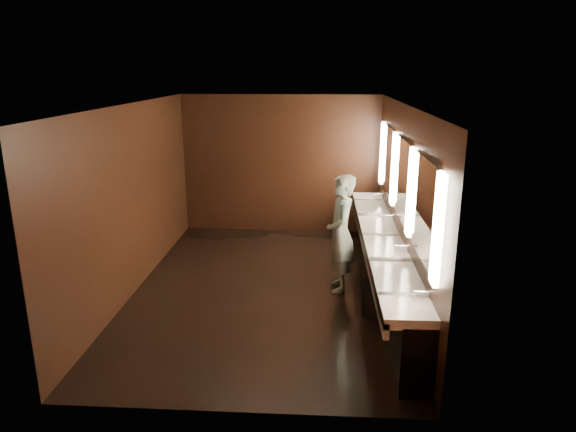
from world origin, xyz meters
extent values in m
plane|color=black|center=(0.00, 0.00, 0.00)|extent=(6.00, 6.00, 0.00)
cube|color=#2D2D2B|center=(0.00, 0.00, 2.80)|extent=(4.00, 6.00, 0.02)
cube|color=black|center=(0.00, 3.00, 1.40)|extent=(4.00, 0.02, 2.80)
cube|color=black|center=(0.00, -3.00, 1.40)|extent=(4.00, 0.02, 2.80)
cube|color=black|center=(-2.00, 0.00, 1.40)|extent=(0.02, 6.00, 2.80)
cube|color=black|center=(2.00, 0.00, 1.40)|extent=(0.02, 6.00, 2.80)
cube|color=black|center=(1.82, 0.00, 0.40)|extent=(0.36, 5.40, 0.81)
cube|color=white|center=(1.73, 0.00, 0.85)|extent=(0.55, 5.40, 0.12)
cube|color=white|center=(1.48, 0.00, 0.77)|extent=(0.06, 5.40, 0.18)
cylinder|color=silver|center=(1.91, -2.20, 0.99)|extent=(0.18, 0.04, 0.04)
cylinder|color=silver|center=(1.91, -0.73, 0.99)|extent=(0.18, 0.04, 0.04)
cylinder|color=silver|center=(1.91, 0.73, 0.99)|extent=(0.18, 0.04, 0.04)
cylinder|color=silver|center=(1.91, 2.20, 0.99)|extent=(0.18, 0.04, 0.04)
cube|color=#FFE5C1|center=(1.97, -2.40, 1.75)|extent=(0.06, 0.22, 1.15)
cube|color=white|center=(1.99, -1.60, 1.75)|extent=(0.03, 1.32, 1.15)
cube|color=#FFE5C1|center=(1.97, -0.80, 1.75)|extent=(0.06, 0.23, 1.15)
cube|color=white|center=(1.99, 0.00, 1.75)|extent=(0.03, 1.32, 1.15)
cube|color=#FFE5C1|center=(1.97, 0.80, 1.75)|extent=(0.06, 0.23, 1.15)
cube|color=white|center=(1.99, 1.60, 1.75)|extent=(0.03, 1.32, 1.15)
cube|color=#FFE5C1|center=(1.97, 2.40, 1.75)|extent=(0.06, 0.22, 1.15)
imported|color=#91CAD9|center=(1.13, 0.05, 0.90)|extent=(0.47, 0.68, 1.80)
cylinder|color=black|center=(1.58, -0.78, 0.27)|extent=(0.45, 0.45, 0.53)
camera|label=1|loc=(0.79, -7.32, 3.29)|focal=32.00mm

